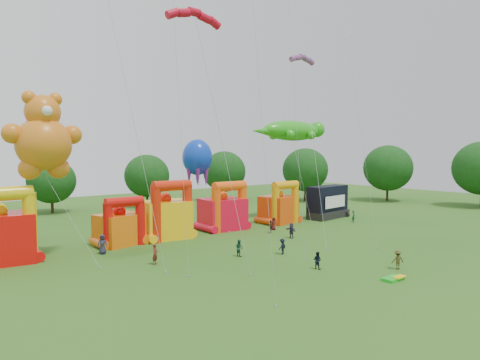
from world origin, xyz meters
TOP-DOWN VIEW (x-y plane):
  - ground at (0.00, 0.00)m, footprint 160.00×160.00m
  - tree_ring at (-1.18, 0.61)m, footprint 123.10×125.20m
  - bouncy_castle_0 at (-20.74, 26.90)m, footprint 6.15×5.17m
  - bouncy_castle_1 at (-9.02, 27.44)m, footprint 5.40×4.70m
  - bouncy_castle_2 at (-3.35, 27.33)m, footprint 5.85×4.96m
  - bouncy_castle_3 at (5.25, 27.69)m, footprint 5.76×4.79m
  - bouncy_castle_4 at (14.63, 26.92)m, footprint 5.65×4.90m
  - stage_trailer at (23.65, 25.64)m, footprint 7.94×3.77m
  - teddy_bear_kite at (-16.44, 24.36)m, footprint 7.09×8.96m
  - gecko_kite at (19.16, 28.28)m, footprint 14.98×7.76m
  - octopus_kite at (4.16, 31.36)m, footprint 4.10×8.68m
  - parafoil_kites at (0.56, 16.77)m, footprint 29.78×14.37m
  - diamond_kites at (-0.52, 11.63)m, footprint 23.71×15.97m
  - folded_kite_bundle at (2.97, 1.56)m, footprint 2.03×1.15m
  - spectator_0 at (-12.16, 24.57)m, footprint 1.13×0.95m
  - spectator_1 at (-9.85, 17.72)m, footprint 0.83×0.80m
  - spectator_2 at (-1.97, 15.33)m, footprint 0.64×0.81m
  - spectator_3 at (1.90, 13.27)m, footprint 1.12×0.78m
  - spectator_4 at (8.53, 22.19)m, footprint 0.94×0.95m
  - spectator_5 at (8.29, 18.33)m, footprint 0.61×1.70m
  - spectator_6 at (10.18, 23.40)m, footprint 0.92×0.70m
  - spectator_7 at (23.23, 20.52)m, footprint 0.74×0.62m
  - spectator_8 at (0.61, 7.54)m, footprint 0.73×0.86m
  - spectator_9 at (6.04, 3.09)m, footprint 1.26×1.06m

SIDE VIEW (x-z plane):
  - ground at x=0.00m, z-range 0.00..0.00m
  - folded_kite_bundle at x=2.97m, z-range -0.02..0.29m
  - spectator_8 at x=0.61m, z-range 0.00..1.54m
  - spectator_3 at x=1.90m, z-range 0.00..1.58m
  - spectator_4 at x=8.53m, z-range 0.00..1.61m
  - spectator_2 at x=-1.97m, z-range 0.00..1.66m
  - spectator_6 at x=10.18m, z-range 0.00..1.69m
  - spectator_9 at x=6.04m, z-range 0.00..1.69m
  - spectator_7 at x=23.23m, z-range 0.00..1.72m
  - spectator_5 at x=8.29m, z-range 0.00..1.81m
  - spectator_1 at x=-9.85m, z-range 0.00..1.91m
  - spectator_0 at x=-12.16m, z-range 0.00..1.97m
  - bouncy_castle_1 at x=-9.02m, z-range -0.63..4.77m
  - bouncy_castle_4 at x=14.63m, z-range -0.73..5.36m
  - stage_trailer at x=23.65m, z-range -0.09..4.88m
  - bouncy_castle_3 at x=5.25m, z-range -0.78..5.65m
  - bouncy_castle_2 at x=-3.35m, z-range -0.84..6.11m
  - bouncy_castle_0 at x=-20.74m, z-range -0.88..6.31m
  - tree_ring at x=-1.18m, z-range 0.22..12.30m
  - octopus_kite at x=4.16m, z-range 1.59..13.59m
  - teddy_bear_kite at x=-16.44m, z-range 0.11..16.07m
  - gecko_kite at x=19.16m, z-range 3.24..18.31m
  - parafoil_kites at x=0.56m, z-range -3.56..29.19m
  - diamond_kites at x=-0.52m, z-range -4.25..35.75m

